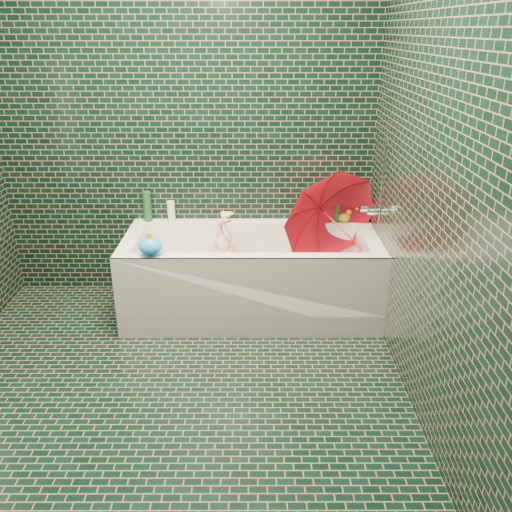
{
  "coord_description": "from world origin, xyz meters",
  "views": [
    {
      "loc": [
        0.48,
        -2.35,
        1.83
      ],
      "look_at": [
        0.48,
        0.82,
        0.5
      ],
      "focal_mm": 38.0,
      "sensor_mm": 36.0,
      "label": 1
    }
  ],
  "objects_px": {
    "umbrella": "(339,226)",
    "bath_toy": "(150,246)",
    "child": "(228,271)",
    "rubber_duck": "(345,217)",
    "bathtub": "(251,284)"
  },
  "relations": [
    {
      "from": "bathtub",
      "to": "child",
      "type": "xyz_separation_m",
      "value": [
        -0.16,
        -0.0,
        0.1
      ]
    },
    {
      "from": "umbrella",
      "to": "bath_toy",
      "type": "distance_m",
      "value": 1.24
    },
    {
      "from": "bathtub",
      "to": "rubber_duck",
      "type": "bearing_deg",
      "value": 25.34
    },
    {
      "from": "bathtub",
      "to": "rubber_duck",
      "type": "xyz_separation_m",
      "value": [
        0.67,
        0.32,
        0.38
      ]
    },
    {
      "from": "child",
      "to": "bath_toy",
      "type": "height_order",
      "value": "bath_toy"
    },
    {
      "from": "child",
      "to": "umbrella",
      "type": "xyz_separation_m",
      "value": [
        0.75,
        0.03,
        0.31
      ]
    },
    {
      "from": "bathtub",
      "to": "bath_toy",
      "type": "distance_m",
      "value": 0.79
    },
    {
      "from": "bathtub",
      "to": "umbrella",
      "type": "bearing_deg",
      "value": 3.17
    },
    {
      "from": "umbrella",
      "to": "bathtub",
      "type": "bearing_deg",
      "value": 163.6
    },
    {
      "from": "rubber_duck",
      "to": "umbrella",
      "type": "bearing_deg",
      "value": -125.38
    },
    {
      "from": "bathtub",
      "to": "bath_toy",
      "type": "bearing_deg",
      "value": -153.45
    },
    {
      "from": "child",
      "to": "rubber_duck",
      "type": "xyz_separation_m",
      "value": [
        0.83,
        0.32,
        0.28
      ]
    },
    {
      "from": "child",
      "to": "rubber_duck",
      "type": "distance_m",
      "value": 0.93
    },
    {
      "from": "child",
      "to": "rubber_duck",
      "type": "height_order",
      "value": "rubber_duck"
    },
    {
      "from": "umbrella",
      "to": "bath_toy",
      "type": "xyz_separation_m",
      "value": [
        -1.19,
        -0.34,
        -0.0
      ]
    }
  ]
}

